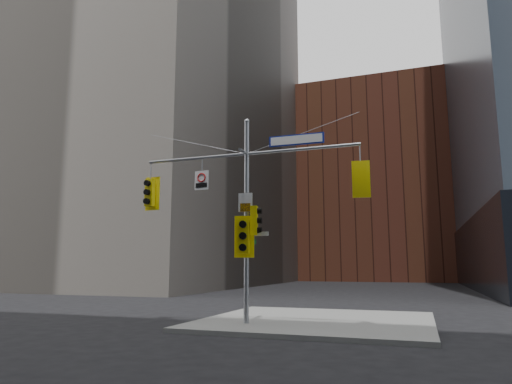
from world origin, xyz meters
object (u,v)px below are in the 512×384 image
Objects in this scene: signal_assembly at (247,198)px; traffic_light_east_arm at (361,180)px; street_sign_blade at (296,140)px; traffic_light_pole_front at (244,236)px; regulatory_sign_arm at (202,180)px; traffic_light_pole_side at (255,221)px; traffic_light_west_arm at (150,193)px.

signal_assembly is 3.98m from traffic_light_east_arm.
traffic_light_pole_front is at bearing -172.53° from street_sign_blade.
regulatory_sign_arm is (-1.76, -0.02, 0.76)m from signal_assembly.
traffic_light_pole_side is 0.70m from traffic_light_pole_front.
signal_assembly is 1.91m from regulatory_sign_arm.
traffic_light_west_arm is at bearing 179.81° from signal_assembly.
traffic_light_east_arm is 1.18× the size of traffic_light_pole_side.
signal_assembly is at bearing 179.17° from street_sign_blade.
regulatory_sign_arm is (2.19, -0.03, 0.37)m from traffic_light_west_arm.
regulatory_sign_arm is at bearing -8.18° from traffic_light_east_arm.
street_sign_blade is (-2.14, 0.00, 1.55)m from traffic_light_east_arm.
traffic_light_pole_side is at bearing 2.71° from signal_assembly.
traffic_light_west_arm is 1.82× the size of regulatory_sign_arm.
street_sign_blade reaches higher than traffic_light_west_arm.
traffic_light_east_arm is at bearing 0.02° from signal_assembly.
traffic_light_west_arm is 5.97m from street_sign_blade.
traffic_light_pole_front is at bearing -90.36° from signal_assembly.
traffic_light_pole_front is (-3.96, -0.27, -1.75)m from traffic_light_east_arm.
traffic_light_east_arm is 1.70× the size of regulatory_sign_arm.
traffic_light_pole_side is 3.13m from street_sign_blade.
street_sign_blade is (1.83, 0.27, 3.30)m from traffic_light_pole_front.
signal_assembly is at bearing -8.37° from traffic_light_east_arm.
signal_assembly is 3.96m from traffic_light_west_arm.
street_sign_blade is (1.82, 0.00, 1.93)m from signal_assembly.
traffic_light_west_arm is 1.07× the size of traffic_light_east_arm.
signal_assembly is 6.21× the size of traffic_light_west_arm.
traffic_light_west_arm reaches higher than traffic_light_pole_side.
signal_assembly is 7.87× the size of traffic_light_pole_side.
traffic_light_west_arm is at bearing 78.99° from traffic_light_pole_side.
street_sign_blade is at bearing 2.12° from traffic_light_west_arm.
signal_assembly is 6.67× the size of traffic_light_east_arm.
traffic_light_east_arm is at bearing 3.85° from regulatory_sign_arm.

